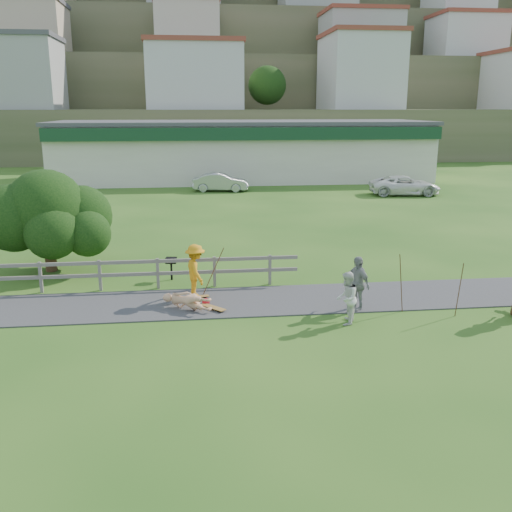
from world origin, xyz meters
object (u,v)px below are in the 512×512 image
object	(u,v)px
car_silver	(220,182)
spectator_b	(357,284)
tree	(48,231)
bbq	(171,269)
skater_fallen	(187,301)
spectator_a	(347,298)
skater_rider	(196,274)
car_white	(405,185)

from	to	relation	value
car_silver	spectator_b	bearing A→B (deg)	-166.59
tree	bbq	xyz separation A→B (m)	(4.73, -1.77, -1.18)
car_silver	bbq	size ratio (longest dim) A/B	4.97
bbq	tree	bearing A→B (deg)	167.70
skater_fallen	bbq	xyz separation A→B (m)	(-0.57, 3.41, 0.12)
skater_fallen	tree	size ratio (longest dim) A/B	0.35
spectator_a	car_silver	xyz separation A→B (m)	(-2.11, 28.15, -0.10)
skater_fallen	spectator_b	size ratio (longest dim) A/B	0.97
skater_rider	spectator_b	bearing A→B (deg)	-123.11
spectator_a	car_white	distance (m)	27.05
car_silver	car_white	distance (m)	13.76
car_white	spectator_b	bearing A→B (deg)	161.65
car_silver	bbq	world-z (taller)	car_silver
skater_rider	skater_fallen	xyz separation A→B (m)	(-0.30, -1.02, -0.58)
bbq	skater_rider	bearing A→B (deg)	-61.75
skater_fallen	spectator_a	world-z (taller)	spectator_a
spectator_a	tree	size ratio (longest dim) A/B	0.32
skater_fallen	bbq	world-z (taller)	bbq
skater_rider	car_white	xyz separation A→B (m)	(15.57, 21.88, -0.19)
tree	car_silver	bearing A→B (deg)	69.67
car_white	tree	xyz separation A→B (m)	(-21.18, -17.72, 0.90)
spectator_b	tree	bearing A→B (deg)	-143.41
car_white	bbq	world-z (taller)	car_white
spectator_b	bbq	size ratio (longest dim) A/B	2.07
skater_fallen	spectator_b	world-z (taller)	spectator_b
skater_fallen	bbq	bearing A→B (deg)	43.81
spectator_a	tree	distance (m)	12.17
spectator_a	bbq	distance (m)	7.35
car_white	skater_fallen	bearing A→B (deg)	151.08
spectator_a	spectator_b	xyz separation A→B (m)	(0.65, 1.11, 0.09)
car_white	car_silver	bearing A→B (deg)	80.94
car_silver	tree	bearing A→B (deg)	167.25
spectator_a	car_silver	distance (m)	28.23
spectator_a	spectator_b	bearing A→B (deg)	172.40
tree	spectator_a	bearing A→B (deg)	-34.65
skater_rider	car_white	world-z (taller)	skater_rider
skater_rider	tree	distance (m)	7.01
car_silver	spectator_a	bearing A→B (deg)	-168.13
skater_rider	spectator_a	distance (m)	5.17
skater_fallen	bbq	size ratio (longest dim) A/B	2.00
skater_fallen	spectator_a	size ratio (longest dim) A/B	1.07
skater_fallen	car_white	xyz separation A→B (m)	(15.87, 22.90, 0.39)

